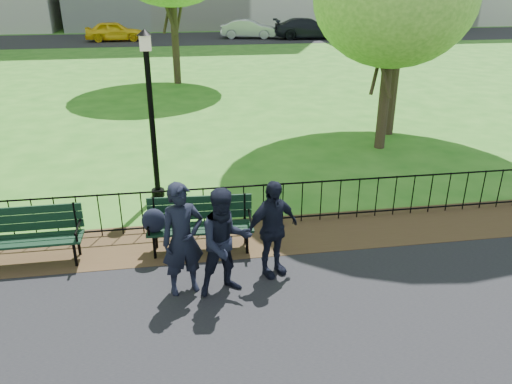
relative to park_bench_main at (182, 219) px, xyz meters
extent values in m
plane|color=#29691B|center=(0.63, -1.17, -0.66)|extent=(120.00, 120.00, 0.00)
cube|color=#3D2D19|center=(0.63, 0.33, -0.65)|extent=(60.00, 1.60, 0.01)
cube|color=black|center=(0.63, 33.83, -0.66)|extent=(70.00, 9.00, 0.01)
cylinder|color=black|center=(0.63, 0.83, 0.22)|extent=(24.00, 0.04, 0.04)
cylinder|color=black|center=(0.63, 0.83, -0.54)|extent=(24.00, 0.04, 0.04)
cylinder|color=black|center=(0.63, 0.83, -0.21)|extent=(0.02, 0.02, 0.90)
cube|color=black|center=(0.32, -0.04, -0.19)|extent=(1.94, 0.61, 0.04)
cube|color=black|center=(0.33, 0.23, 0.18)|extent=(1.92, 0.14, 0.48)
cylinder|color=black|center=(-0.52, -0.19, -0.43)|extent=(0.05, 0.05, 0.48)
cylinder|color=black|center=(1.14, -0.28, -0.43)|extent=(0.05, 0.05, 0.48)
cylinder|color=black|center=(-0.50, 0.19, -0.43)|extent=(0.05, 0.05, 0.48)
cylinder|color=black|center=(1.16, 0.10, -0.43)|extent=(0.05, 0.05, 0.48)
cylinder|color=black|center=(-0.59, 0.00, 0.01)|extent=(0.07, 0.60, 0.04)
cylinder|color=black|center=(1.22, -0.09, 0.01)|extent=(0.07, 0.60, 0.04)
ellipsoid|color=black|center=(-0.50, -0.11, 0.07)|extent=(0.43, 0.31, 0.46)
cube|color=black|center=(-2.72, -0.05, -0.18)|extent=(1.95, 0.53, 0.04)
cube|color=black|center=(-2.72, 0.23, 0.19)|extent=(1.94, 0.05, 0.49)
cylinder|color=black|center=(-1.88, -0.24, -0.42)|extent=(0.05, 0.05, 0.49)
cylinder|color=black|center=(-1.88, 0.15, -0.42)|extent=(0.05, 0.05, 0.49)
cylinder|color=black|center=(-1.80, -0.04, 0.01)|extent=(0.05, 0.60, 0.04)
cylinder|color=black|center=(-0.53, 2.64, -0.58)|extent=(0.29, 0.29, 0.17)
cylinder|color=black|center=(-0.53, 2.64, 1.00)|extent=(0.12, 0.12, 3.33)
cube|color=beige|center=(-0.53, 2.64, 2.77)|extent=(0.23, 0.23, 0.31)
cone|color=black|center=(-0.53, 2.64, 2.98)|extent=(0.33, 0.33, 0.12)
cylinder|color=#2D2116|center=(5.88, 5.21, 0.61)|extent=(0.30, 0.30, 2.55)
cylinder|color=#2D2116|center=(6.68, 6.53, 1.73)|extent=(0.35, 0.35, 4.80)
cylinder|color=#2D2116|center=(0.12, 15.82, 1.17)|extent=(0.35, 0.35, 3.67)
imported|color=black|center=(0.00, -1.27, 0.28)|extent=(0.78, 0.62, 1.87)
imported|color=black|center=(0.65, -1.39, 0.24)|extent=(0.95, 0.64, 1.79)
imported|color=black|center=(1.46, -0.98, 0.19)|extent=(1.07, 0.77, 1.70)
imported|color=yellow|center=(-4.40, 32.93, 0.08)|extent=(4.37, 1.88, 1.47)
imported|color=#B6B8BE|center=(6.03, 33.13, 0.07)|extent=(4.64, 2.45, 1.46)
imported|color=black|center=(10.62, 32.15, 0.13)|extent=(5.54, 2.54, 1.57)
camera|label=1|loc=(0.05, -8.14, 4.04)|focal=35.00mm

